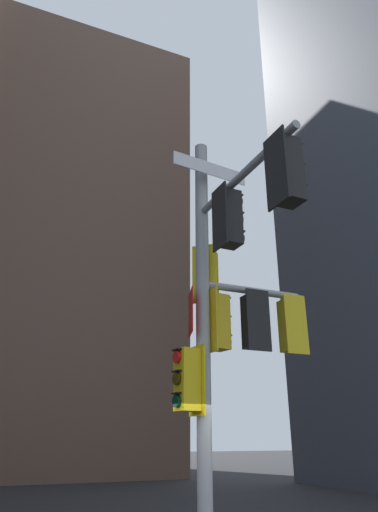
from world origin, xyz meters
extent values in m
cube|color=brown|center=(-0.69, 24.02, 14.08)|extent=(14.95, 14.95, 28.15)
cylinder|color=#9EA0A3|center=(0.00, 0.00, 3.80)|extent=(0.25, 0.25, 7.60)
cylinder|color=#9EA0A3|center=(0.05, -1.49, 6.07)|extent=(0.24, 2.99, 0.14)
cylinder|color=#9EA0A3|center=(1.03, 0.00, 4.60)|extent=(2.07, 0.14, 0.14)
cube|color=black|center=(-0.15, -1.05, 5.47)|extent=(0.05, 0.48, 1.14)
cube|color=black|center=(0.04, -1.04, 5.47)|extent=(0.35, 0.35, 1.00)
cylinder|color=#360605|center=(0.24, -1.04, 5.82)|extent=(0.07, 0.20, 0.20)
cube|color=black|center=(0.24, -1.04, 5.94)|extent=(0.08, 0.22, 0.02)
cylinder|color=yellow|center=(0.24, -1.04, 5.47)|extent=(0.07, 0.20, 0.20)
cube|color=black|center=(0.24, -1.04, 5.59)|extent=(0.08, 0.22, 0.02)
cylinder|color=#06311C|center=(0.24, -1.04, 5.12)|extent=(0.07, 0.20, 0.20)
cube|color=black|center=(0.24, -1.04, 5.24)|extent=(0.08, 0.22, 0.02)
cube|color=black|center=(-0.10, -2.69, 5.47)|extent=(0.05, 0.48, 1.14)
cube|color=black|center=(0.09, -2.68, 5.47)|extent=(0.35, 0.35, 1.00)
cylinder|color=#360605|center=(0.29, -2.68, 5.82)|extent=(0.07, 0.20, 0.20)
cube|color=black|center=(0.30, -2.68, 5.94)|extent=(0.08, 0.22, 0.02)
cylinder|color=yellow|center=(0.29, -2.68, 5.47)|extent=(0.07, 0.20, 0.20)
cube|color=black|center=(0.30, -2.68, 5.59)|extent=(0.08, 0.22, 0.02)
cylinder|color=#06311C|center=(0.29, -2.68, 5.12)|extent=(0.07, 0.20, 0.20)
cube|color=black|center=(0.30, -2.68, 5.24)|extent=(0.08, 0.22, 0.02)
cube|color=black|center=(1.03, -0.19, 4.00)|extent=(0.48, 0.03, 1.14)
cube|color=black|center=(1.03, 0.00, 4.00)|extent=(0.34, 0.34, 1.00)
cylinder|color=#360605|center=(1.03, 0.20, 4.35)|extent=(0.20, 0.06, 0.20)
cube|color=black|center=(1.03, 0.21, 4.47)|extent=(0.22, 0.07, 0.02)
cylinder|color=#3C2C06|center=(1.03, 0.20, 4.00)|extent=(0.20, 0.06, 0.20)
cube|color=black|center=(1.03, 0.21, 4.12)|extent=(0.22, 0.07, 0.02)
cylinder|color=#19C672|center=(1.03, 0.20, 3.65)|extent=(0.20, 0.06, 0.20)
cube|color=black|center=(1.03, 0.21, 3.77)|extent=(0.22, 0.07, 0.02)
cube|color=yellow|center=(1.86, -0.18, 4.00)|extent=(0.48, 0.03, 1.14)
cube|color=yellow|center=(1.86, 0.01, 4.00)|extent=(0.34, 0.34, 1.00)
cylinder|color=#360605|center=(1.86, 0.21, 4.35)|extent=(0.20, 0.06, 0.20)
cube|color=black|center=(1.86, 0.21, 4.47)|extent=(0.22, 0.07, 0.02)
cylinder|color=yellow|center=(1.86, 0.21, 4.00)|extent=(0.20, 0.06, 0.20)
cube|color=black|center=(1.86, 0.21, 4.12)|extent=(0.22, 0.07, 0.02)
cylinder|color=#06311C|center=(1.86, 0.21, 3.65)|extent=(0.20, 0.06, 0.20)
cube|color=black|center=(1.86, 0.21, 3.77)|extent=(0.22, 0.07, 0.02)
cube|color=gold|center=(0.13, 0.02, 3.94)|extent=(0.11, 0.48, 1.14)
cube|color=gold|center=(0.32, 0.06, 3.94)|extent=(0.39, 0.39, 1.00)
cylinder|color=#360605|center=(0.52, 0.09, 4.29)|extent=(0.09, 0.21, 0.20)
cube|color=black|center=(0.52, 0.09, 4.41)|extent=(0.11, 0.23, 0.02)
cylinder|color=yellow|center=(0.52, 0.09, 3.94)|extent=(0.09, 0.21, 0.20)
cube|color=black|center=(0.52, 0.09, 4.06)|extent=(0.11, 0.23, 0.02)
cylinder|color=#06311C|center=(0.52, 0.09, 3.59)|extent=(0.09, 0.21, 0.20)
cube|color=black|center=(0.52, 0.09, 3.71)|extent=(0.11, 0.23, 0.02)
cube|color=yellow|center=(-0.13, -0.02, 2.89)|extent=(0.10, 0.48, 1.14)
cube|color=yellow|center=(-0.32, -0.05, 2.89)|extent=(0.39, 0.39, 1.00)
cylinder|color=red|center=(-0.52, -0.08, 3.24)|extent=(0.09, 0.21, 0.20)
cube|color=black|center=(-0.52, -0.08, 3.36)|extent=(0.10, 0.23, 0.02)
cylinder|color=#3C2C06|center=(-0.52, -0.08, 2.89)|extent=(0.09, 0.21, 0.20)
cube|color=black|center=(-0.52, -0.08, 3.01)|extent=(0.10, 0.23, 0.02)
cylinder|color=#06311C|center=(-0.52, -0.08, 2.54)|extent=(0.09, 0.21, 0.20)
cube|color=black|center=(-0.52, -0.08, 2.66)|extent=(0.10, 0.23, 0.02)
cube|color=yellow|center=(0.09, 0.10, 4.87)|extent=(0.38, 0.35, 1.14)
cube|color=yellow|center=(0.22, 0.24, 4.87)|extent=(0.48, 0.48, 1.00)
cylinder|color=red|center=(0.35, 0.39, 5.22)|extent=(0.19, 0.18, 0.20)
cube|color=black|center=(0.36, 0.39, 5.34)|extent=(0.21, 0.20, 0.02)
cylinder|color=#3C2C06|center=(0.35, 0.39, 4.87)|extent=(0.19, 0.18, 0.20)
cube|color=black|center=(0.36, 0.39, 4.99)|extent=(0.21, 0.20, 0.02)
cylinder|color=#06311C|center=(0.35, 0.39, 4.52)|extent=(0.19, 0.18, 0.20)
cube|color=black|center=(0.36, 0.39, 4.64)|extent=(0.21, 0.20, 0.02)
cube|color=white|center=(0.04, -0.35, 6.88)|extent=(1.62, 0.21, 0.28)
cube|color=#19479E|center=(0.04, -0.35, 6.88)|extent=(1.58, 0.20, 0.24)
cube|color=red|center=(-0.21, 0.06, 4.07)|extent=(0.20, 0.62, 0.80)
cube|color=white|center=(-0.21, 0.06, 4.07)|extent=(0.19, 0.58, 0.76)
camera|label=1|loc=(-3.30, -7.18, 2.01)|focal=31.83mm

